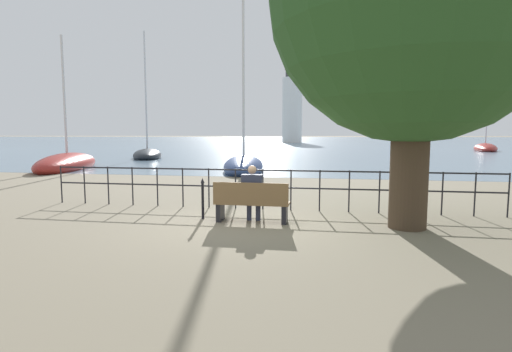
% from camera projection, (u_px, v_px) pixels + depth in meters
% --- Properties ---
extents(ground_plane, '(1000.00, 1000.00, 0.00)m').
position_uv_depth(ground_plane, '(252.00, 222.00, 8.87)').
color(ground_plane, '#7A705B').
extents(harbor_water, '(600.00, 300.00, 0.01)m').
position_uv_depth(harbor_water, '(324.00, 139.00, 164.69)').
color(harbor_water, slate).
rests_on(harbor_water, ground_plane).
extents(park_bench, '(1.66, 0.45, 0.90)m').
position_uv_depth(park_bench, '(252.00, 203.00, 8.77)').
color(park_bench, brown).
rests_on(park_bench, ground_plane).
extents(seated_person_left, '(0.46, 0.35, 1.26)m').
position_uv_depth(seated_person_left, '(252.00, 191.00, 8.81)').
color(seated_person_left, '#2D3347').
rests_on(seated_person_left, ground_plane).
extents(promenade_railing, '(11.63, 0.04, 1.05)m').
position_uv_depth(promenade_railing, '(263.00, 183.00, 10.28)').
color(promenade_railing, black).
rests_on(promenade_railing, ground_plane).
extents(closed_umbrella, '(0.09, 0.09, 0.95)m').
position_uv_depth(closed_umbrella, '(203.00, 196.00, 9.12)').
color(closed_umbrella, black).
rests_on(closed_umbrella, ground_plane).
extents(sailboat_0, '(4.51, 8.27, 7.76)m').
position_uv_depth(sailboat_0, '(68.00, 164.00, 22.60)').
color(sailboat_0, maroon).
rests_on(sailboat_0, ground_plane).
extents(sailboat_1, '(3.14, 7.27, 9.15)m').
position_uv_depth(sailboat_1, '(244.00, 166.00, 21.33)').
color(sailboat_1, navy).
rests_on(sailboat_1, ground_plane).
extents(sailboat_2, '(4.61, 7.03, 10.47)m').
position_uv_depth(sailboat_2, '(147.00, 155.00, 32.77)').
color(sailboat_2, black).
rests_on(sailboat_2, ground_plane).
extents(sailboat_3, '(4.21, 8.65, 11.97)m').
position_uv_depth(sailboat_3, '(485.00, 148.00, 47.34)').
color(sailboat_3, maroon).
rests_on(sailboat_3, ground_plane).
extents(harbor_lighthouse, '(4.58, 4.58, 18.29)m').
position_uv_depth(harbor_lighthouse, '(292.00, 106.00, 92.94)').
color(harbor_lighthouse, white).
rests_on(harbor_lighthouse, ground_plane).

